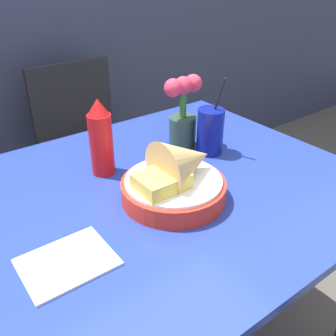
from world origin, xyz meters
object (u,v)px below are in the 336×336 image
Objects in this scene: food_basket at (177,178)px; ketchup_bottle at (101,138)px; flower_vase at (183,113)px; chair_far_window at (84,139)px; drink_cup at (210,133)px.

ketchup_bottle is at bearing 111.61° from food_basket.
chair_far_window is at bearing 92.54° from flower_vase.
chair_far_window is 0.79m from flower_vase.
food_basket is 1.09× the size of drink_cup.
food_basket is at bearing -131.27° from flower_vase.
ketchup_bottle is (-0.09, 0.22, 0.05)m from food_basket.
ketchup_bottle is at bearing 165.28° from drink_cup.
drink_cup is (0.07, -0.80, 0.30)m from chair_far_window.
chair_far_window is 3.76× the size of flower_vase.
drink_cup is (0.32, -0.09, -0.04)m from ketchup_bottle.
ketchup_bottle is 0.34m from drink_cup.
chair_far_window is 0.99m from food_basket.
drink_cup reaches higher than food_basket.
chair_far_window is 0.85m from drink_cup.
ketchup_bottle reaches higher than food_basket.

